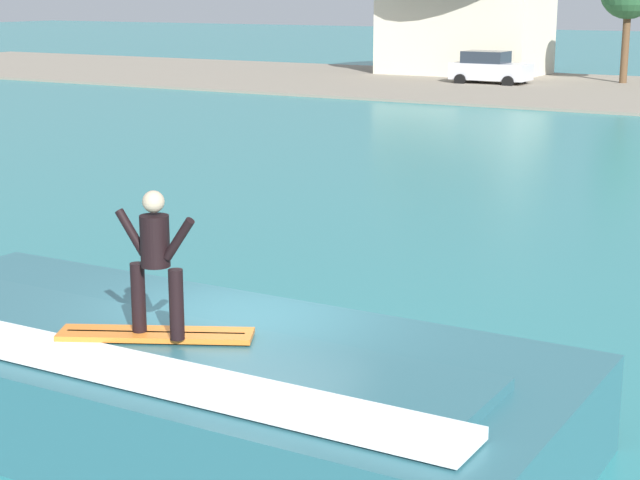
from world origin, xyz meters
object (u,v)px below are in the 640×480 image
Objects in this scene: wave_crest at (177,381)px; car_near_shore at (490,68)px; surfer at (155,256)px; surfboard at (156,334)px.

car_near_shore is (-13.76, 45.45, 0.35)m from wave_crest.
surfer is at bearing -73.14° from car_near_shore.
surfboard is 0.94m from surfer.
wave_crest is 1.72m from surfer.
car_near_shore is at bearing 106.77° from surfboard.
surfer is (0.17, -0.50, 1.64)m from wave_crest.
wave_crest is at bearing 108.13° from surfer.
wave_crest is at bearing 98.45° from surfboard.
surfboard is at bearing -73.23° from car_near_shore.
wave_crest is 5.73× the size of surfer.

